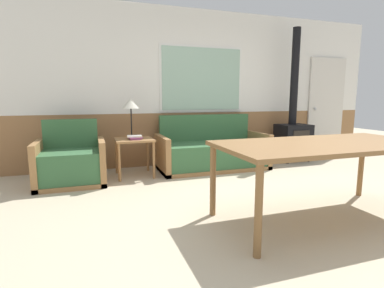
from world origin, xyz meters
TOP-DOWN VIEW (x-y plane):
  - ground_plane at (0.00, 0.00)m, footprint 16.00×16.00m
  - wall_back at (0.00, 2.63)m, footprint 7.20×0.09m
  - couch at (0.01, 2.08)m, footprint 1.81×0.82m
  - armchair at (-2.19, 1.86)m, footprint 0.90×0.74m
  - side_table at (-1.30, 2.01)m, footprint 0.56×0.56m
  - table_lamp at (-1.32, 2.11)m, footprint 0.27×0.27m
  - book_stack at (-1.30, 1.92)m, footprint 0.23×0.18m
  - dining_table at (0.20, -0.24)m, footprint 2.06×0.99m
  - wood_stove at (1.68, 2.18)m, footprint 0.58×0.47m
  - entry_door at (2.77, 2.57)m, footprint 0.87×0.09m

SIDE VIEW (x-z plane):
  - ground_plane at x=0.00m, z-range 0.00..0.00m
  - couch at x=0.01m, z-range -0.17..0.72m
  - armchair at x=-2.19m, z-range -0.16..0.72m
  - side_table at x=-1.30m, z-range 0.19..0.77m
  - wood_stove at x=1.68m, z-range -0.61..1.82m
  - book_stack at x=-1.30m, z-range 0.58..0.64m
  - dining_table at x=0.20m, z-range 0.32..1.08m
  - entry_door at x=2.77m, z-range 0.00..1.99m
  - table_lamp at x=-1.32m, z-range 0.78..1.38m
  - wall_back at x=0.00m, z-range 0.01..2.71m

